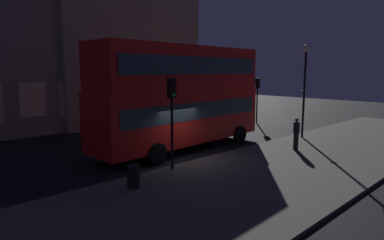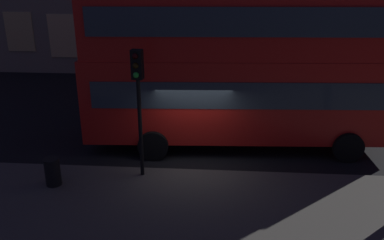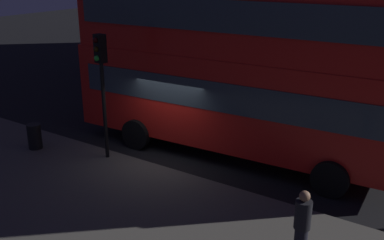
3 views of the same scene
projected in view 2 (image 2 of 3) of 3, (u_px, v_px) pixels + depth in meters
ground_plane at (193, 163)px, 13.97m from camera, size 80.00×80.00×0.00m
double_decker_bus at (240, 61)px, 14.22m from camera, size 10.91×3.32×5.68m
traffic_light_near_kerb at (138, 88)px, 11.92m from camera, size 0.35×0.38×3.94m
litter_bin at (53, 172)px, 12.24m from camera, size 0.46×0.46×0.85m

